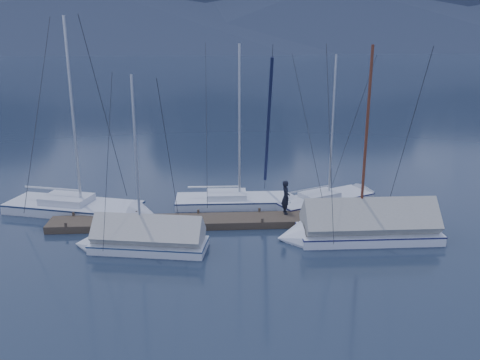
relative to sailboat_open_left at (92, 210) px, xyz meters
name	(u,v)px	position (x,y,z in m)	size (l,w,h in m)	color
ground	(243,240)	(7.39, -3.88, -0.18)	(1000.00, 1000.00, 0.00)	black
dock	(240,222)	(7.39, -1.88, -0.08)	(18.00, 1.50, 0.54)	#382D23
mooring_posts	(230,217)	(6.89, -1.88, 0.17)	(15.12, 1.52, 0.35)	#382D23
sailboat_open_left	(92,210)	(0.00, 0.00, 0.00)	(8.28, 4.41, 10.54)	silver
sailboat_open_mid	(249,202)	(8.02, 0.86, -0.02)	(6.95, 2.97, 9.14)	silver
sailboat_open_right	(335,199)	(12.77, 1.16, -0.03)	(6.62, 4.49, 8.57)	silver
sailboat_covered_near	(356,229)	(12.43, -4.02, 0.28)	(7.18, 3.10, 9.31)	white
sailboat_covered_far	(139,240)	(2.92, -4.51, 0.21)	(5.93, 2.77, 8.02)	silver
person	(286,197)	(9.64, -1.46, 0.98)	(0.60, 0.40, 1.66)	black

